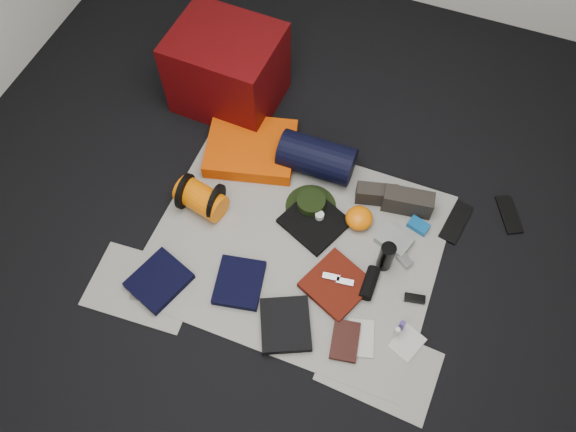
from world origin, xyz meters
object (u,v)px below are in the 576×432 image
(water_bottle, at_px, (386,257))
(compact_camera, at_px, (405,260))
(navy_duffel, at_px, (317,158))
(paperback_book, at_px, (345,341))
(stuff_sack, at_px, (201,199))
(red_cabinet, at_px, (227,69))
(sleeping_pad, at_px, (251,148))

(water_bottle, height_order, compact_camera, water_bottle)
(navy_duffel, distance_m, compact_camera, 0.80)
(navy_duffel, distance_m, water_bottle, 0.75)
(paperback_book, bearing_deg, stuff_sack, 145.26)
(red_cabinet, xyz_separation_m, compact_camera, (1.41, -0.76, -0.24))
(navy_duffel, relative_size, paperback_book, 2.11)
(navy_duffel, bearing_deg, paperback_book, -63.16)
(water_bottle, bearing_deg, red_cabinet, 147.96)
(stuff_sack, distance_m, compact_camera, 1.22)
(sleeping_pad, distance_m, water_bottle, 1.09)
(stuff_sack, xyz_separation_m, water_bottle, (1.11, 0.02, 0.02))
(red_cabinet, xyz_separation_m, navy_duffel, (0.73, -0.34, -0.14))
(sleeping_pad, height_order, water_bottle, water_bottle)
(sleeping_pad, distance_m, stuff_sack, 0.48)
(navy_duffel, distance_m, paperback_book, 1.11)
(sleeping_pad, bearing_deg, red_cabinet, 129.46)
(paperback_book, bearing_deg, navy_duffel, 107.49)
(navy_duffel, relative_size, compact_camera, 5.01)
(stuff_sack, bearing_deg, red_cabinet, 102.76)
(red_cabinet, bearing_deg, water_bottle, -29.72)
(red_cabinet, xyz_separation_m, water_bottle, (1.30, -0.81, -0.16))
(stuff_sack, distance_m, navy_duffel, 0.73)
(stuff_sack, bearing_deg, navy_duffel, 42.74)
(sleeping_pad, height_order, paperback_book, sleeping_pad)
(compact_camera, bearing_deg, red_cabinet, -174.85)
(red_cabinet, height_order, paperback_book, red_cabinet)
(red_cabinet, bearing_deg, sleeping_pad, -48.21)
(navy_duffel, bearing_deg, compact_camera, -32.40)
(sleeping_pad, relative_size, water_bottle, 2.55)
(stuff_sack, bearing_deg, sleeping_pad, 75.61)
(compact_camera, bearing_deg, water_bottle, -116.80)
(red_cabinet, xyz_separation_m, paperback_book, (1.24, -1.31, -0.25))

